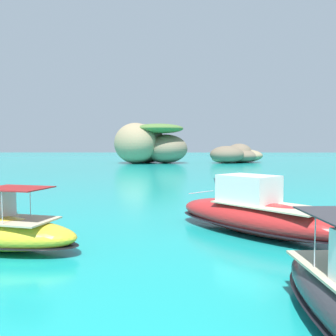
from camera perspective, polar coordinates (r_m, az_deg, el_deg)
islet_large at (r=80.74m, az=-3.35°, el=3.78°), size 19.09×17.25×8.85m
islet_small at (r=84.79m, az=10.79°, el=2.02°), size 14.68×15.36×4.38m
motorboat_red at (r=16.69m, az=13.62°, el=-7.11°), size 7.88×8.29×2.60m
channel_buoy at (r=22.68m, az=-23.55°, el=-5.85°), size 0.56×0.56×1.48m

